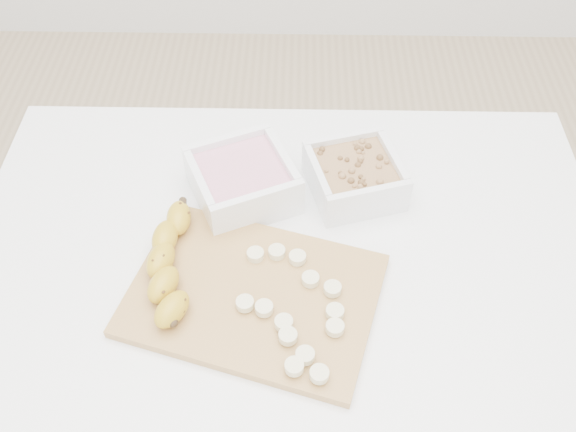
{
  "coord_description": "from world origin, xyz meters",
  "views": [
    {
      "loc": [
        0.01,
        -0.6,
        1.53
      ],
      "look_at": [
        0.0,
        0.03,
        0.81
      ],
      "focal_mm": 40.0,
      "sensor_mm": 36.0,
      "label": 1
    }
  ],
  "objects_px": {
    "table": "(288,292)",
    "cutting_board": "(253,295)",
    "bowl_granola": "(355,175)",
    "bowl_yogurt": "(243,180)",
    "banana": "(170,264)"
  },
  "relations": [
    {
      "from": "bowl_yogurt",
      "to": "banana",
      "type": "distance_m",
      "value": 0.19
    },
    {
      "from": "table",
      "to": "cutting_board",
      "type": "xyz_separation_m",
      "value": [
        -0.05,
        -0.08,
        0.1
      ]
    },
    {
      "from": "table",
      "to": "bowl_granola",
      "type": "xyz_separation_m",
      "value": [
        0.11,
        0.14,
        0.13
      ]
    },
    {
      "from": "bowl_yogurt",
      "to": "cutting_board",
      "type": "xyz_separation_m",
      "value": [
        0.03,
        -0.2,
        -0.03
      ]
    },
    {
      "from": "table",
      "to": "bowl_granola",
      "type": "distance_m",
      "value": 0.22
    },
    {
      "from": "bowl_granola",
      "to": "cutting_board",
      "type": "xyz_separation_m",
      "value": [
        -0.16,
        -0.22,
        -0.03
      ]
    },
    {
      "from": "cutting_board",
      "to": "banana",
      "type": "bearing_deg",
      "value": 164.59
    },
    {
      "from": "table",
      "to": "bowl_yogurt",
      "type": "relative_size",
      "value": 4.94
    },
    {
      "from": "table",
      "to": "bowl_yogurt",
      "type": "xyz_separation_m",
      "value": [
        -0.08,
        0.13,
        0.13
      ]
    },
    {
      "from": "bowl_granola",
      "to": "bowl_yogurt",
      "type": "bearing_deg",
      "value": -174.91
    },
    {
      "from": "bowl_yogurt",
      "to": "bowl_granola",
      "type": "distance_m",
      "value": 0.18
    },
    {
      "from": "cutting_board",
      "to": "bowl_granola",
      "type": "bearing_deg",
      "value": 54.78
    },
    {
      "from": "table",
      "to": "bowl_yogurt",
      "type": "height_order",
      "value": "bowl_yogurt"
    },
    {
      "from": "banana",
      "to": "cutting_board",
      "type": "bearing_deg",
      "value": -8.18
    },
    {
      "from": "table",
      "to": "bowl_yogurt",
      "type": "bearing_deg",
      "value": 120.76
    }
  ]
}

